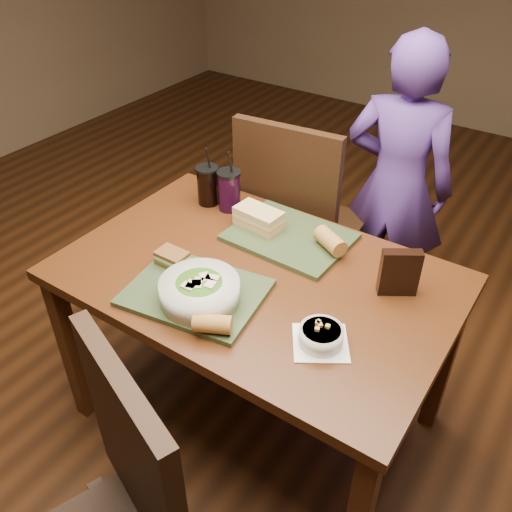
# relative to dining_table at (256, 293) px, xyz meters

# --- Properties ---
(ground) EXTENTS (6.00, 6.00, 0.00)m
(ground) POSITION_rel_dining_table_xyz_m (0.00, 0.00, -0.66)
(ground) COLOR #381C0B
(ground) RESTS_ON ground
(dining_table) EXTENTS (1.30, 0.85, 0.75)m
(dining_table) POSITION_rel_dining_table_xyz_m (0.00, 0.00, 0.00)
(dining_table) COLOR #46220E
(dining_table) RESTS_ON ground
(chair_far) EXTENTS (0.50, 0.50, 1.06)m
(chair_far) POSITION_rel_dining_table_xyz_m (-0.18, 0.59, -0.07)
(chair_far) COLOR black
(chair_far) RESTS_ON ground
(diner) EXTENTS (0.53, 0.38, 1.36)m
(diner) POSITION_rel_dining_table_xyz_m (0.12, 0.95, 0.02)
(diner) COLOR #4E2E7F
(diner) RESTS_ON ground
(tray_near) EXTENTS (0.46, 0.38, 0.02)m
(tray_near) POSITION_rel_dining_table_xyz_m (-0.10, -0.20, 0.10)
(tray_near) COLOR #2F3D21
(tray_near) RESTS_ON dining_table
(tray_far) EXTENTS (0.43, 0.33, 0.02)m
(tray_far) POSITION_rel_dining_table_xyz_m (-0.01, 0.24, 0.10)
(tray_far) COLOR #2F3D21
(tray_far) RESTS_ON dining_table
(salad_bowl) EXTENTS (0.25, 0.25, 0.08)m
(salad_bowl) POSITION_rel_dining_table_xyz_m (-0.05, -0.23, 0.15)
(salad_bowl) COLOR silver
(salad_bowl) RESTS_ON tray_near
(soup_bowl) EXTENTS (0.22, 0.22, 0.06)m
(soup_bowl) POSITION_rel_dining_table_xyz_m (0.34, -0.17, 0.12)
(soup_bowl) COLOR white
(soup_bowl) RESTS_ON dining_table
(sandwich_near) EXTENTS (0.10, 0.07, 0.05)m
(sandwich_near) POSITION_rel_dining_table_xyz_m (-0.25, -0.14, 0.13)
(sandwich_near) COLOR #593819
(sandwich_near) RESTS_ON tray_near
(sandwich_far) EXTENTS (0.18, 0.11, 0.07)m
(sandwich_far) POSITION_rel_dining_table_xyz_m (-0.14, 0.22, 0.14)
(sandwich_far) COLOR tan
(sandwich_far) RESTS_ON tray_far
(baguette_near) EXTENTS (0.12, 0.10, 0.06)m
(baguette_near) POSITION_rel_dining_table_xyz_m (0.06, -0.31, 0.14)
(baguette_near) COLOR #AD7533
(baguette_near) RESTS_ON tray_near
(baguette_far) EXTENTS (0.14, 0.11, 0.06)m
(baguette_far) POSITION_rel_dining_table_xyz_m (0.15, 0.24, 0.14)
(baguette_far) COLOR #AD7533
(baguette_far) RESTS_ON tray_far
(cup_cola) EXTENTS (0.09, 0.09, 0.24)m
(cup_cola) POSITION_rel_dining_table_xyz_m (-0.42, 0.27, 0.17)
(cup_cola) COLOR black
(cup_cola) RESTS_ON dining_table
(cup_berry) EXTENTS (0.09, 0.09, 0.25)m
(cup_berry) POSITION_rel_dining_table_xyz_m (-0.32, 0.29, 0.17)
(cup_berry) COLOR black
(cup_berry) RESTS_ON dining_table
(chip_bag) EXTENTS (0.12, 0.10, 0.16)m
(chip_bag) POSITION_rel_dining_table_xyz_m (0.43, 0.17, 0.17)
(chip_bag) COLOR black
(chip_bag) RESTS_ON dining_table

